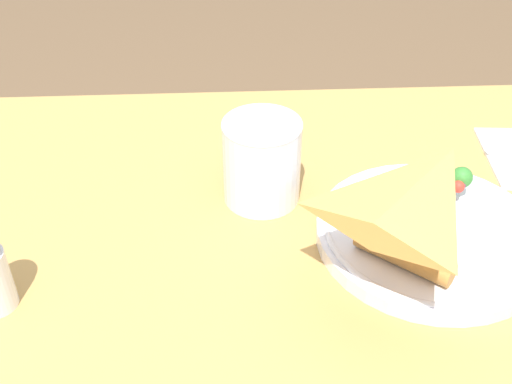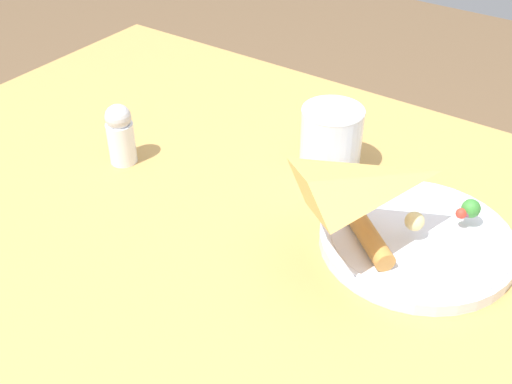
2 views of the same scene
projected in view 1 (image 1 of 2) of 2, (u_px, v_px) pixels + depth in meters
plate_pizza at (432, 229)px, 0.65m from camera, size 0.23×0.23×0.05m
milk_glass at (261, 162)px, 0.69m from camera, size 0.09×0.09×0.10m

